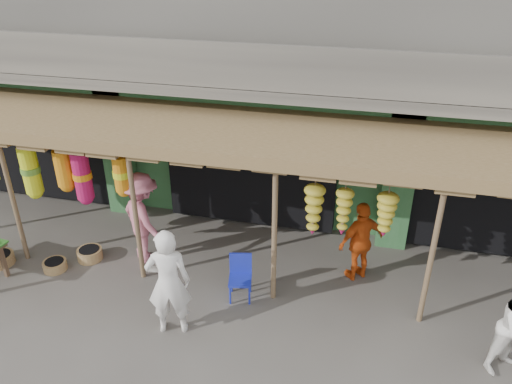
% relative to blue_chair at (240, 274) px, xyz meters
% --- Properties ---
extents(ground, '(80.00, 80.00, 0.00)m').
position_rel_blue_chair_xyz_m(ground, '(-0.43, 0.28, -0.46)').
color(ground, '#514C47').
rests_on(ground, ground).
extents(building, '(16.40, 6.80, 7.00)m').
position_rel_blue_chair_xyz_m(building, '(-0.43, 5.15, 2.91)').
color(building, gray).
rests_on(building, ground).
extents(awning, '(14.00, 2.70, 2.79)m').
position_rel_blue_chair_xyz_m(awning, '(-0.60, 1.08, 2.11)').
color(awning, brown).
rests_on(awning, ground).
extents(blue_chair, '(0.46, 0.47, 0.82)m').
position_rel_blue_chair_xyz_m(blue_chair, '(0.00, 0.00, 0.00)').
color(blue_chair, '#1C29B6').
rests_on(blue_chair, ground).
extents(basket_left, '(0.47, 0.47, 0.18)m').
position_rel_blue_chair_xyz_m(basket_left, '(-3.66, -0.12, -0.37)').
color(basket_left, olive).
rests_on(basket_left, ground).
extents(basket_mid, '(0.63, 0.63, 0.21)m').
position_rel_blue_chair_xyz_m(basket_mid, '(-4.81, -0.21, -0.36)').
color(basket_mid, '#996744').
rests_on(basket_mid, ground).
extents(basket_right, '(0.64, 0.64, 0.22)m').
position_rel_blue_chair_xyz_m(basket_right, '(-3.19, 0.35, -0.35)').
color(basket_right, olive).
rests_on(basket_right, ground).
extents(person_front, '(0.79, 0.64, 1.89)m').
position_rel_blue_chair_xyz_m(person_front, '(-0.85, -1.09, 0.49)').
color(person_front, white).
rests_on(person_front, ground).
extents(person_vendor, '(0.96, 0.88, 1.57)m').
position_rel_blue_chair_xyz_m(person_vendor, '(1.99, 1.05, 0.33)').
color(person_vendor, '#D34F13').
rests_on(person_vendor, ground).
extents(person_shopper, '(1.37, 1.26, 1.85)m').
position_rel_blue_chair_xyz_m(person_shopper, '(-2.10, 0.65, 0.47)').
color(person_shopper, '#D57085').
rests_on(person_shopper, ground).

